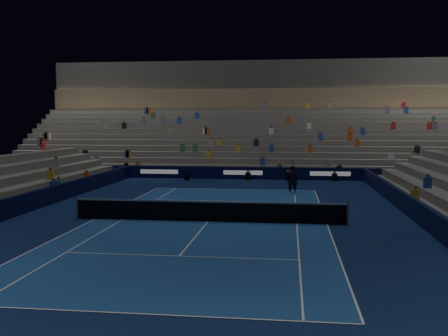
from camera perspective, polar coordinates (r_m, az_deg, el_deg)
ground at (r=24.51m, az=-1.76°, el=-5.88°), size 90.00×90.00×0.00m
court_surface at (r=24.51m, az=-1.76°, el=-5.87°), size 10.97×23.77×0.01m
sponsor_barrier_far at (r=42.64m, az=2.10°, el=-0.56°), size 44.00×0.25×1.00m
sponsor_barrier_east at (r=24.86m, az=21.00°, el=-4.89°), size 0.25×37.00×1.00m
sponsor_barrier_west at (r=27.63m, az=-22.11°, el=-3.96°), size 0.25×37.00×1.00m
grandstand_main at (r=51.83m, az=3.03°, el=3.61°), size 44.00×15.20×11.20m
tennis_net at (r=24.42m, az=-1.76°, el=-4.72°), size 12.90×0.10×1.10m
tennis_player at (r=34.03m, az=7.49°, el=-1.29°), size 0.72×0.52×1.85m
broadcast_camera at (r=42.12m, az=-4.07°, el=-0.92°), size 0.50×0.90×0.56m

